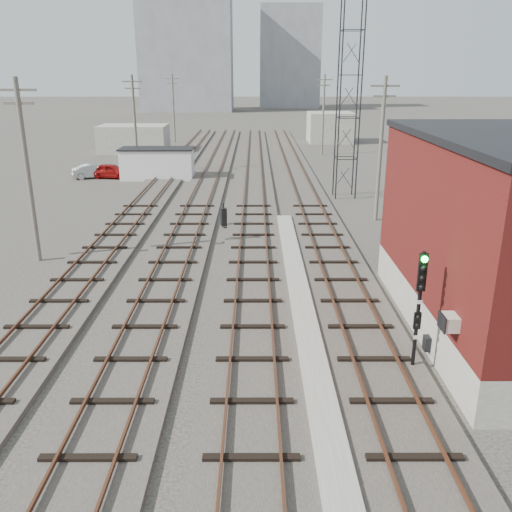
{
  "coord_description": "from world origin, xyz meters",
  "views": [
    {
      "loc": [
        -1.41,
        -6.34,
        9.17
      ],
      "look_at": [
        -1.37,
        14.18,
        2.2
      ],
      "focal_mm": 38.0,
      "sensor_mm": 36.0,
      "label": 1
    }
  ],
  "objects_px": {
    "switch_stand": "(224,217)",
    "car_grey": "(152,163)",
    "site_trailer": "(158,163)",
    "car_red": "(111,171)",
    "signal_mast": "(419,303)",
    "car_silver": "(94,171)"
  },
  "relations": [
    {
      "from": "switch_stand",
      "to": "car_grey",
      "type": "relative_size",
      "value": 0.32
    },
    {
      "from": "switch_stand",
      "to": "site_trailer",
      "type": "xyz_separation_m",
      "value": [
        -6.86,
        16.44,
        0.71
      ]
    },
    {
      "from": "car_red",
      "to": "car_grey",
      "type": "height_order",
      "value": "car_grey"
    },
    {
      "from": "signal_mast",
      "to": "car_grey",
      "type": "height_order",
      "value": "signal_mast"
    },
    {
      "from": "signal_mast",
      "to": "switch_stand",
      "type": "distance_m",
      "value": 18.58
    },
    {
      "from": "switch_stand",
      "to": "site_trailer",
      "type": "distance_m",
      "value": 17.83
    },
    {
      "from": "switch_stand",
      "to": "car_red",
      "type": "distance_m",
      "value": 20.06
    },
    {
      "from": "switch_stand",
      "to": "signal_mast",
      "type": "bearing_deg",
      "value": -89.0
    },
    {
      "from": "signal_mast",
      "to": "site_trailer",
      "type": "relative_size",
      "value": 0.61
    },
    {
      "from": "signal_mast",
      "to": "car_silver",
      "type": "xyz_separation_m",
      "value": [
        -19.86,
        33.92,
        -1.75
      ]
    },
    {
      "from": "site_trailer",
      "to": "car_grey",
      "type": "xyz_separation_m",
      "value": [
        -1.37,
        4.47,
        -0.73
      ]
    },
    {
      "from": "signal_mast",
      "to": "site_trailer",
      "type": "height_order",
      "value": "signal_mast"
    },
    {
      "from": "car_red",
      "to": "car_grey",
      "type": "relative_size",
      "value": 0.84
    },
    {
      "from": "signal_mast",
      "to": "car_grey",
      "type": "relative_size",
      "value": 0.87
    },
    {
      "from": "signal_mast",
      "to": "switch_stand",
      "type": "relative_size",
      "value": 2.77
    },
    {
      "from": "switch_stand",
      "to": "car_red",
      "type": "bearing_deg",
      "value": 102.46
    },
    {
      "from": "car_silver",
      "to": "car_grey",
      "type": "distance_m",
      "value": 6.15
    },
    {
      "from": "car_red",
      "to": "car_grey",
      "type": "xyz_separation_m",
      "value": [
        2.95,
        4.25,
        0.01
      ]
    },
    {
      "from": "signal_mast",
      "to": "car_grey",
      "type": "bearing_deg",
      "value": 111.89
    },
    {
      "from": "site_trailer",
      "to": "car_grey",
      "type": "bearing_deg",
      "value": 106.47
    },
    {
      "from": "car_silver",
      "to": "car_grey",
      "type": "xyz_separation_m",
      "value": [
        4.58,
        4.11,
        0.05
      ]
    },
    {
      "from": "car_red",
      "to": "site_trailer",
      "type": "bearing_deg",
      "value": -82.53
    }
  ]
}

